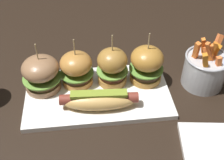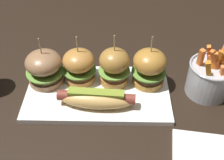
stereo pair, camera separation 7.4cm
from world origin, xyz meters
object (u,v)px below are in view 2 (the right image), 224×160
platter_main (98,93)px  slider_center_right (114,66)px  slider_far_left (44,67)px  fries_bucket (210,77)px  hot_dog (96,98)px  slider_far_right (149,67)px  slider_center_left (79,65)px

platter_main → slider_center_right: (0.04, 0.04, 0.06)m
slider_far_left → fries_bucket: (0.43, -0.02, -0.01)m
hot_dog → slider_far_right: bearing=33.3°
slider_center_right → slider_far_right: bearing=-0.8°
slider_center_left → fries_bucket: (0.34, -0.03, -0.01)m
hot_dog → slider_center_right: bearing=64.3°
slider_center_right → platter_main: bearing=-137.1°
slider_far_left → slider_center_left: size_ratio=1.01×
slider_far_left → slider_center_right: (0.19, 0.00, 0.00)m
platter_main → slider_center_left: 0.09m
slider_far_left → slider_far_right: bearing=0.2°
hot_dog → fries_bucket: size_ratio=1.35×
slider_far_right → slider_far_left: bearing=-179.8°
platter_main → fries_bucket: (0.29, 0.02, 0.04)m
platter_main → slider_far_left: 0.16m
hot_dog → slider_center_left: slider_center_left is taller
slider_center_right → fries_bucket: slider_center_right is taller
slider_far_right → fries_bucket: slider_far_right is taller
hot_dog → slider_center_right: (0.04, 0.09, 0.03)m
hot_dog → platter_main: bearing=89.4°
slider_far_left → fries_bucket: slider_far_left is taller
hot_dog → slider_center_right: 0.10m
slider_center_left → slider_far_right: (0.19, -0.01, 0.00)m
hot_dog → slider_far_right: 0.16m
hot_dog → slider_center_left: bearing=117.2°
platter_main → fries_bucket: size_ratio=2.63×
slider_center_left → slider_center_right: size_ratio=0.93×
platter_main → slider_far_left: slider_far_left is taller
platter_main → slider_center_right: 0.08m
slider_far_left → slider_far_right: slider_far_right is taller
hot_dog → fries_bucket: fries_bucket is taller
hot_dog → fries_bucket: bearing=13.5°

